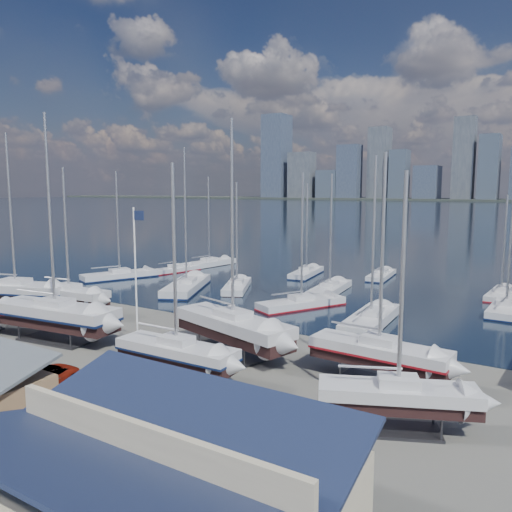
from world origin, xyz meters
The scene contains 25 objects.
ground centered at (0.00, -10.00, 0.00)m, with size 1400.00×1400.00×0.00m, color #605E59.
shed_blue centered at (16.00, -26.00, 2.42)m, with size 13.65×9.45×4.71m.
sailboat_cradle_0 centered at (-19.43, -8.16, 2.17)m, with size 11.58×6.71×17.91m.
sailboat_cradle_2 centered at (-14.12, -5.84, 2.00)m, with size 9.02×3.22×14.54m.
sailboat_cradle_3 centered at (-7.61, -12.21, 2.20)m, with size 11.81×4.55×18.41m.
sailboat_cradle_4 centered at (6.73, -7.26, 2.15)m, with size 11.21×5.83×17.49m.
sailboat_cradle_5 centered at (6.76, -13.75, 1.97)m, with size 8.65×2.60×14.06m.
sailboat_cradle_6 centered at (17.96, -7.02, 2.00)m, with size 9.16×3.06×14.69m.
sailboat_cradle_7 centered at (20.89, -12.95, 1.94)m, with size 8.27×5.30×13.34m.
sailboat_moored_0 centered at (-24.99, 10.86, 0.31)m, with size 6.81×10.74×15.60m.
sailboat_moored_1 centered at (-22.07, 19.29, 0.31)m, with size 3.93×8.31×11.98m.
sailboat_moored_2 centered at (-21.27, 26.66, 0.32)m, with size 4.20×10.32×15.13m.
sailboat_moored_3 centered at (-11.73, 9.47, 0.31)m, with size 8.22×12.50×18.23m.
sailboat_moored_4 centered at (-6.71, 13.16, 0.32)m, with size 6.39×9.42×13.93m.
sailboat_moored_5 centered at (-3.84, 26.85, 0.31)m, with size 3.90×9.58×13.91m.
sailboat_moored_6 centered at (4.44, 8.79, 0.31)m, with size 7.11×10.07×14.83m.
sailboat_moored_7 centered at (3.87, 17.55, 0.32)m, with size 3.78×10.12×14.93m.
sailboat_moored_8 centered at (6.01, 30.66, 0.31)m, with size 3.23×8.94×13.09m.
sailboat_moored_9 centered at (12.87, 6.39, 0.32)m, with size 3.57×10.86×16.18m.
sailboat_moored_10 centered at (23.03, 18.03, 0.31)m, with size 2.98×9.56×14.16m.
sailboat_moored_11 centered at (21.80, 25.56, 0.31)m, with size 2.87×8.42×12.38m.
car_b centered at (0.41, -20.36, 0.76)m, with size 1.62×4.63×1.53m, color gray.
car_c centered at (0.48, -19.35, 0.66)m, with size 2.19×4.75×1.32m, color gray.
car_d centered at (11.34, -19.78, 0.73)m, with size 2.03×5.00×1.45m, color gray.
flagpole centered at (2.16, -12.55, 6.41)m, with size 0.99×0.12×11.21m.
Camera 1 is at (27.58, -37.46, 12.41)m, focal length 35.00 mm.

